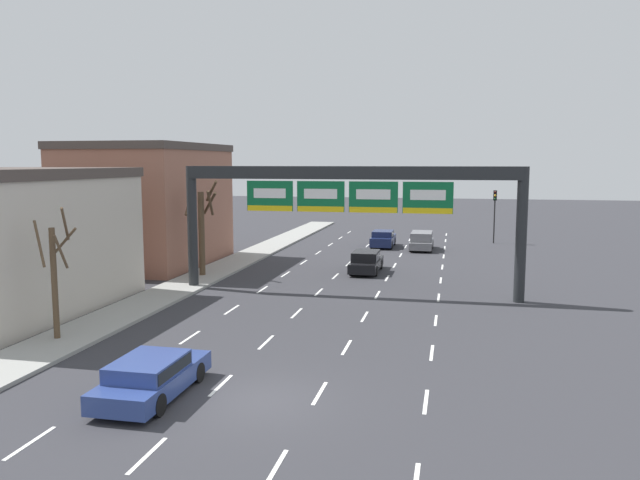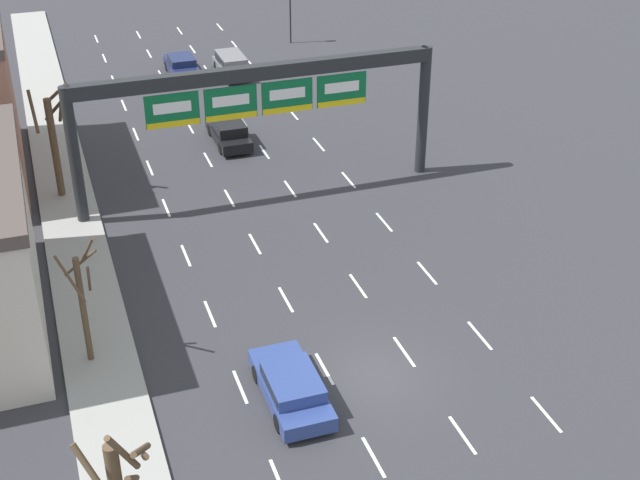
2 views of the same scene
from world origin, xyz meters
TOP-DOWN VIEW (x-y plane):
  - ground_plane at (0.00, 0.00)m, footprint 220.00×220.00m
  - sidewalk_left at (-9.65, 0.00)m, footprint 2.80×110.00m
  - lane_dashes at (-0.00, 13.50)m, footprint 10.02×67.00m
  - sign_gantry at (-0.00, 15.78)m, footprint 18.67×0.70m
  - car_navy at (-0.24, 35.44)m, footprint 1.85×4.32m
  - car_blue at (-3.38, -0.39)m, footprint 1.98×4.74m
  - car_black at (0.06, 22.87)m, footprint 1.80×4.69m
  - suv_grey at (3.08, 34.36)m, footprint 1.85×4.37m
  - tree_bare_second at (-9.79, 19.04)m, footprint 2.01×1.99m
  - tree_bare_third at (-9.94, 4.36)m, footprint 1.58×1.60m

SIDE VIEW (x-z plane):
  - ground_plane at x=0.00m, z-range 0.00..0.00m
  - lane_dashes at x=0.00m, z-range 0.00..0.01m
  - sidewalk_left at x=-9.65m, z-range 0.00..0.15m
  - car_blue at x=-3.38m, z-range 0.06..1.34m
  - car_navy at x=-0.24m, z-range 0.05..1.47m
  - car_black at x=0.06m, z-range 0.05..1.47m
  - suv_grey at x=3.08m, z-range 0.09..1.59m
  - tree_bare_third at x=-9.94m, z-range 0.14..5.49m
  - tree_bare_second at x=-9.79m, z-range 0.29..6.25m
  - sign_gantry at x=0.00m, z-range 1.96..8.98m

